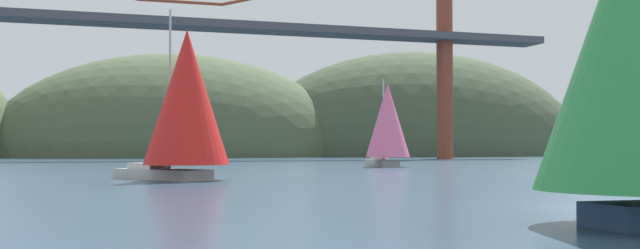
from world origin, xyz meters
TOP-DOWN VIEW (x-y plane):
  - ground_plane at (0.00, 0.00)m, footprint 360.00×360.00m
  - headland_center at (5.00, 135.00)m, footprint 75.21×44.00m
  - headland_right at (60.00, 135.00)m, footprint 82.15×44.00m
  - suspension_bridge at (0.00, 95.00)m, footprint 126.21×6.00m
  - sailboat_red_spinnaker at (-9.57, 23.61)m, footprint 7.40×8.90m
  - sailboat_pink_spinnaker at (14.24, 48.69)m, footprint 5.00×8.32m

SIDE VIEW (x-z plane):
  - ground_plane at x=0.00m, z-range 0.00..0.00m
  - headland_center at x=5.00m, z-range -21.05..21.05m
  - headland_right at x=60.00m, z-range -23.61..23.61m
  - sailboat_pink_spinnaker at x=14.24m, z-range -0.07..8.89m
  - sailboat_red_spinnaker at x=-9.57m, z-range -0.43..9.82m
  - suspension_bridge at x=0.00m, z-range -0.62..43.68m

